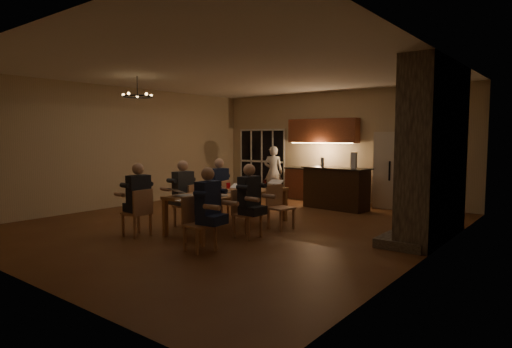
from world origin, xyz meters
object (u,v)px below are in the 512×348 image
at_px(person_right_mid, 249,201).
at_px(mug_back, 244,184).
at_px(person_left_far, 219,188).
at_px(laptop_a, 181,190).
at_px(bar_island, 336,188).
at_px(chair_right_near, 200,224).
at_px(redcup_mid, 228,186).
at_px(person_left_mid, 183,193).
at_px(chandelier, 137,97).
at_px(person_left_near, 139,199).
at_px(laptop_c, 220,185).
at_px(can_cola, 265,182).
at_px(standing_person, 273,172).
at_px(chair_left_mid, 187,205).
at_px(mug_front, 212,191).
at_px(can_silver, 207,193).
at_px(laptop_e, 253,181).
at_px(chair_right_mid, 247,214).
at_px(chair_left_near, 137,212).
at_px(plate_left, 186,195).
at_px(plate_far, 272,189).
at_px(refrigerator, 394,170).
at_px(laptop_d, 236,187).
at_px(plate_near, 222,195).
at_px(laptop_b, 208,192).
at_px(redcup_near, 197,197).
at_px(bar_blender, 354,160).
at_px(chair_right_far, 281,207).
at_px(can_right, 255,189).
at_px(mug_mid, 250,187).
at_px(bar_bottle, 322,162).
at_px(laptop_f, 274,183).

relative_size(person_right_mid, mug_back, 13.80).
bearing_deg(person_left_far, laptop_a, 23.03).
relative_size(bar_island, laptop_a, 5.52).
xyz_separation_m(chair_right_near, redcup_mid, (-1.21, 2.06, 0.37)).
distance_m(person_left_mid, chandelier, 2.41).
relative_size(person_left_near, person_left_mid, 1.00).
distance_m(chair_right_near, laptop_c, 2.02).
bearing_deg(can_cola, standing_person, 122.18).
relative_size(chair_left_mid, person_right_mid, 0.64).
bearing_deg(mug_front, can_silver, -60.27).
distance_m(laptop_a, laptop_e, 2.13).
bearing_deg(chair_right_near, chair_right_mid, 10.29).
relative_size(chair_left_near, chair_left_mid, 1.00).
distance_m(chair_right_mid, laptop_e, 1.86).
xyz_separation_m(standing_person, plate_left, (1.62, -5.12, -0.04)).
xyz_separation_m(person_left_mid, plate_far, (1.35, 1.30, 0.07)).
bearing_deg(chair_left_near, refrigerator, 155.80).
bearing_deg(laptop_d, plate_near, -91.10).
relative_size(person_left_far, laptop_b, 4.31).
xyz_separation_m(redcup_mid, plate_near, (0.71, -0.97, -0.05)).
bearing_deg(redcup_near, bar_blender, 80.51).
relative_size(chair_left_mid, chair_right_mid, 1.00).
relative_size(refrigerator, chair_right_far, 2.25).
distance_m(chair_left_mid, chair_right_mid, 1.64).
bearing_deg(plate_far, mug_front, -113.59).
xyz_separation_m(chair_left_mid, redcup_near, (1.17, -0.82, 0.37)).
height_order(person_right_mid, laptop_e, person_right_mid).
distance_m(redcup_near, can_right, 1.58).
relative_size(mug_mid, bar_bottle, 0.42).
bearing_deg(mug_front, chair_left_mid, 179.63).
xyz_separation_m(chair_left_near, chair_right_near, (1.73, -0.03, 0.00)).
height_order(person_left_far, laptop_d, person_left_far).
bearing_deg(can_silver, chandelier, 177.21).
relative_size(chair_left_near, laptop_d, 2.78).
xyz_separation_m(refrigerator, bar_bottle, (-1.60, -0.98, 0.20)).
relative_size(refrigerator, laptop_c, 6.25).
relative_size(chair_right_mid, redcup_mid, 7.42).
bearing_deg(person_left_mid, mug_back, 162.31).
bearing_deg(mug_back, bar_blender, 60.05).
bearing_deg(laptop_f, person_right_mid, -78.28).
height_order(redcup_mid, bar_bottle, bar_bottle).
bearing_deg(laptop_c, bar_blender, -106.86).
distance_m(redcup_near, redcup_mid, 1.82).
xyz_separation_m(laptop_c, mug_back, (-0.06, 0.87, -0.06)).
relative_size(person_left_mid, laptop_a, 4.31).
relative_size(person_left_mid, laptop_d, 4.31).
distance_m(laptop_f, plate_near, 1.66).
distance_m(person_left_mid, can_right, 1.52).
distance_m(laptop_a, redcup_mid, 1.49).
bearing_deg(laptop_d, person_left_mid, -170.33).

